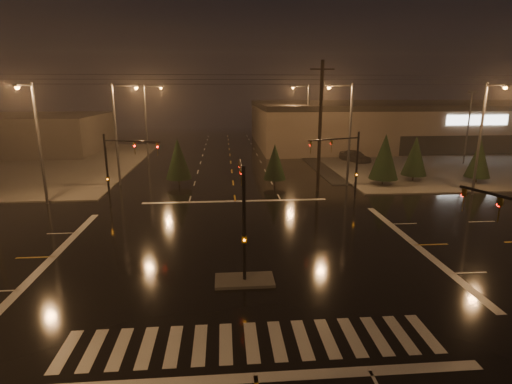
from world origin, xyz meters
TOP-DOWN VIEW (x-y plane):
  - ground at (0.00, 0.00)m, footprint 140.00×140.00m
  - sidewalk_ne at (30.00, 30.00)m, footprint 36.00×36.00m
  - median_island at (0.00, -4.00)m, footprint 3.00×1.60m
  - crosswalk at (0.00, -9.00)m, footprint 15.00×2.60m
  - stop_bar_near at (0.00, -11.00)m, footprint 16.00×0.50m
  - stop_bar_far at (0.00, 11.00)m, footprint 16.00×0.50m
  - parking_lot at (35.00, 28.00)m, footprint 50.00×24.00m
  - retail_building at (35.00, 45.99)m, footprint 60.20×28.30m
  - commercial_block at (-35.00, 42.00)m, footprint 30.00×18.00m
  - signal_mast_median at (0.00, -3.07)m, footprint 0.25×4.59m
  - signal_mast_ne at (9.50, 10.14)m, footprint 4.84×1.86m
  - signal_mast_nw at (-9.50, 10.14)m, footprint 4.84×1.86m
  - streetlight_1 at (-11.18, 18.00)m, footprint 2.77×0.32m
  - streetlight_2 at (-11.18, 34.00)m, footprint 2.77×0.32m
  - streetlight_3 at (11.18, 16.00)m, footprint 2.77×0.32m
  - streetlight_4 at (11.18, 36.00)m, footprint 2.77×0.32m
  - streetlight_5 at (-16.00, 11.18)m, footprint 0.32×2.77m
  - streetlight_6 at (22.00, 11.18)m, footprint 0.32×2.77m
  - utility_pole_1 at (8.00, 14.00)m, footprint 2.20×0.32m
  - conifer_0 at (15.11, 15.71)m, footprint 2.88×2.88m
  - conifer_1 at (18.98, 17.14)m, footprint 2.58×2.58m
  - conifer_2 at (25.03, 15.66)m, footprint 2.46×2.46m
  - conifer_3 at (-5.48, 17.43)m, footprint 2.58×2.58m
  - conifer_4 at (4.13, 16.35)m, footprint 2.27×2.27m
  - car_parked at (16.51, 28.73)m, footprint 3.72×5.17m

SIDE VIEW (x-z plane):
  - ground at x=0.00m, z-range 0.00..0.00m
  - crosswalk at x=0.00m, z-range 0.00..0.01m
  - stop_bar_near at x=0.00m, z-range 0.00..0.01m
  - stop_bar_far at x=0.00m, z-range 0.00..0.01m
  - parking_lot at x=35.00m, z-range 0.00..0.08m
  - sidewalk_ne at x=30.00m, z-range 0.00..0.12m
  - median_island at x=0.00m, z-range 0.00..0.15m
  - car_parked at x=16.51m, z-range 0.00..1.63m
  - conifer_4 at x=4.13m, z-range 0.35..4.59m
  - conifer_2 at x=25.03m, z-range 0.35..4.89m
  - conifer_3 at x=-5.48m, z-range 0.35..5.08m
  - conifer_1 at x=18.98m, z-range 0.35..5.09m
  - commercial_block at x=-35.00m, z-range 0.00..5.60m
  - conifer_0 at x=15.11m, z-range 0.35..5.54m
  - signal_mast_median at x=0.00m, z-range 0.75..6.75m
  - signal_mast_ne at x=9.50m, z-range 0.79..6.79m
  - signal_mast_nw at x=-9.50m, z-range 0.79..6.79m
  - retail_building at x=35.00m, z-range 0.24..7.44m
  - streetlight_1 at x=-11.18m, z-range 0.80..10.80m
  - streetlight_2 at x=-11.18m, z-range 0.80..10.80m
  - streetlight_3 at x=11.18m, z-range 0.80..10.80m
  - streetlight_4 at x=11.18m, z-range 0.80..10.80m
  - streetlight_5 at x=-16.00m, z-range 0.80..10.80m
  - streetlight_6 at x=22.00m, z-range 0.80..10.80m
  - utility_pole_1 at x=8.00m, z-range 0.13..12.13m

